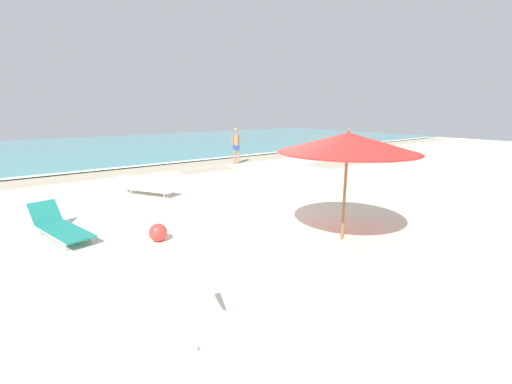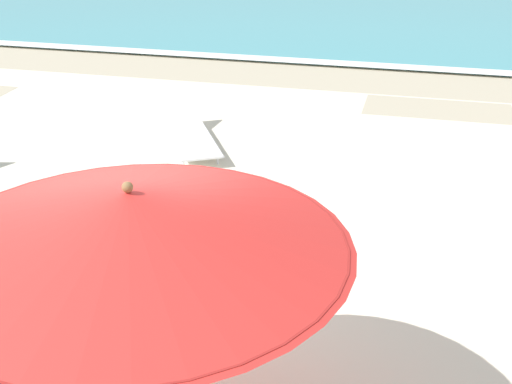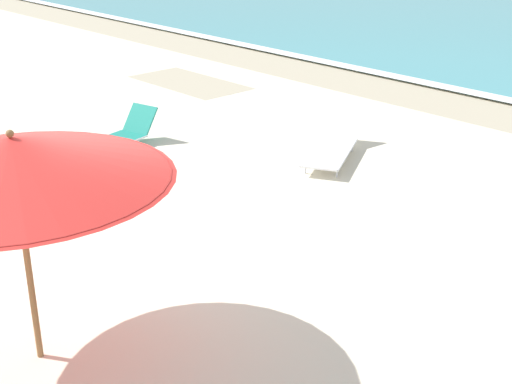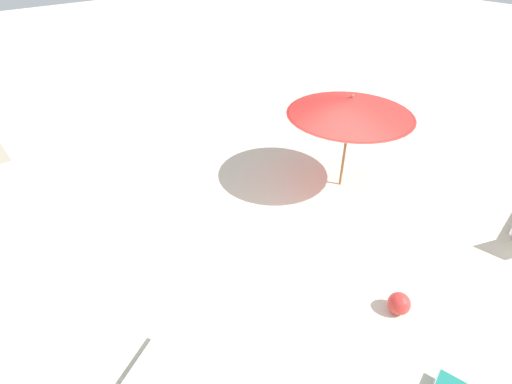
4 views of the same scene
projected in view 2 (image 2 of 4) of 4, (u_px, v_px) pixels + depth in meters
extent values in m
cube|color=beige|center=(123.00, 336.00, 6.75)|extent=(60.00, 60.00, 0.16)
cube|color=#B3A68B|center=(301.00, 74.00, 14.93)|extent=(57.00, 2.20, 0.00)
cube|color=#B3A68B|center=(438.00, 109.00, 12.77)|extent=(2.61, 1.19, 0.00)
cube|color=white|center=(308.00, 61.00, 15.64)|extent=(56.00, 0.44, 0.01)
cylinder|color=olive|center=(141.00, 355.00, 4.75)|extent=(0.06, 0.06, 2.01)
cone|color=red|center=(130.00, 221.00, 4.33)|extent=(2.77, 2.77, 0.39)
cylinder|color=#A4221E|center=(132.00, 247.00, 4.40)|extent=(2.69, 2.69, 0.01)
sphere|color=olive|center=(127.00, 187.00, 4.23)|extent=(0.07, 0.07, 0.07)
cube|color=white|center=(192.00, 140.00, 10.85)|extent=(1.32, 1.73, 0.03)
cylinder|color=silver|center=(173.00, 141.00, 10.77)|extent=(0.83, 1.45, 0.03)
cylinder|color=silver|center=(211.00, 138.00, 10.92)|extent=(0.83, 1.45, 0.03)
cube|color=white|center=(180.00, 109.00, 11.69)|extent=(0.72, 0.68, 0.36)
cylinder|color=silver|center=(183.00, 163.00, 10.26)|extent=(0.03, 0.03, 0.16)
cylinder|color=silver|center=(218.00, 159.00, 10.38)|extent=(0.03, 0.03, 0.16)
cylinder|color=silver|center=(169.00, 133.00, 11.39)|extent=(0.03, 0.03, 0.16)
cylinder|color=silver|center=(201.00, 130.00, 11.51)|extent=(0.03, 0.03, 0.16)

